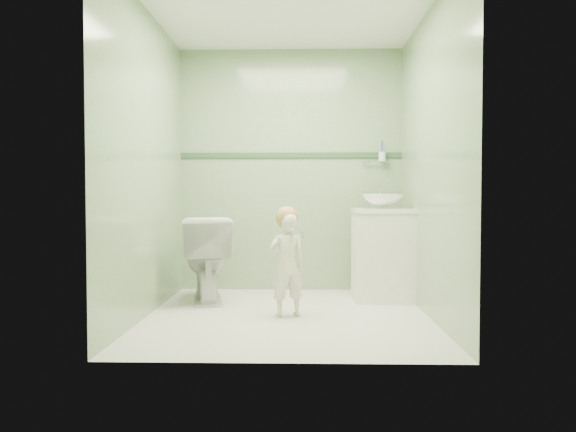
{
  "coord_description": "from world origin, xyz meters",
  "views": [
    {
      "loc": [
        0.11,
        -4.36,
        0.94
      ],
      "look_at": [
        0.0,
        0.15,
        0.78
      ],
      "focal_mm": 34.96,
      "sensor_mm": 36.0,
      "label": 1
    }
  ],
  "objects": [
    {
      "name": "trim_stripe",
      "position": [
        0.0,
        1.24,
        1.35
      ],
      "size": [
        2.2,
        0.02,
        0.05
      ],
      "primitive_type": "cube",
      "color": "#2F5131",
      "rests_on": "room_shell"
    },
    {
      "name": "hair_cap",
      "position": [
        -0.01,
        0.01,
        0.77
      ],
      "size": [
        0.18,
        0.18,
        0.18
      ],
      "primitive_type": "sphere",
      "color": "tan",
      "rests_on": "toddler"
    },
    {
      "name": "toddler",
      "position": [
        -0.01,
        -0.02,
        0.4
      ],
      "size": [
        0.34,
        0.28,
        0.81
      ],
      "primitive_type": "imported",
      "rotation": [
        0.0,
        0.0,
        3.49
      ],
      "color": "beige",
      "rests_on": "ground"
    },
    {
      "name": "basin",
      "position": [
        0.84,
        0.7,
        0.89
      ],
      "size": [
        0.37,
        0.37,
        0.13
      ],
      "primitive_type": "imported",
      "color": "white",
      "rests_on": "counter"
    },
    {
      "name": "cup_holder",
      "position": [
        0.89,
        1.18,
        1.33
      ],
      "size": [
        0.26,
        0.07,
        0.21
      ],
      "color": "silver",
      "rests_on": "room_shell"
    },
    {
      "name": "ground",
      "position": [
        0.0,
        0.0,
        0.0
      ],
      "size": [
        2.5,
        2.5,
        0.0
      ],
      "primitive_type": "plane",
      "color": "silver",
      "rests_on": "ground"
    },
    {
      "name": "counter",
      "position": [
        0.84,
        0.7,
        0.81
      ],
      "size": [
        0.54,
        0.52,
        0.04
      ],
      "primitive_type": "cube",
      "color": "white",
      "rests_on": "vanity"
    },
    {
      "name": "toilet",
      "position": [
        -0.74,
        0.6,
        0.38
      ],
      "size": [
        0.57,
        0.82,
        0.76
      ],
      "primitive_type": "imported",
      "rotation": [
        0.0,
        0.0,
        3.34
      ],
      "color": "white",
      "rests_on": "ground"
    },
    {
      "name": "teal_toothbrush",
      "position": [
        0.11,
        -0.11,
        0.65
      ],
      "size": [
        0.1,
        0.14,
        0.08
      ],
      "color": "teal",
      "rests_on": "toddler"
    },
    {
      "name": "faucet",
      "position": [
        0.84,
        0.89,
        0.97
      ],
      "size": [
        0.03,
        0.13,
        0.18
      ],
      "color": "silver",
      "rests_on": "counter"
    },
    {
      "name": "vanity",
      "position": [
        0.84,
        0.7,
        0.4
      ],
      "size": [
        0.52,
        0.5,
        0.8
      ],
      "primitive_type": "cube",
      "color": "white",
      "rests_on": "ground"
    },
    {
      "name": "room_shell",
      "position": [
        0.0,
        0.0,
        1.2
      ],
      "size": [
        2.5,
        2.54,
        2.4
      ],
      "color": "#759F70",
      "rests_on": "ground"
    }
  ]
}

